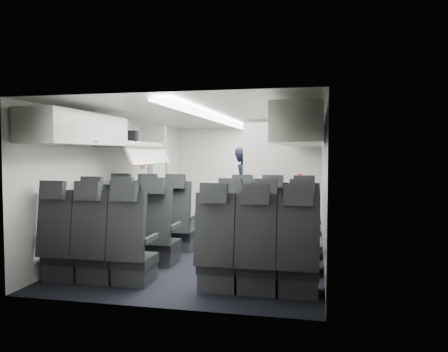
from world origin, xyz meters
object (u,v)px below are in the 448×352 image
at_px(seat_row_mid, 195,238).
at_px(seat_row_rear, 174,253).
at_px(seat_row_front, 211,227).
at_px(galley_unit, 288,180).
at_px(boarding_door, 159,182).
at_px(flight_attendant, 245,190).
at_px(carry_on_bag, 126,138).

height_order(seat_row_mid, seat_row_rear, same).
xyz_separation_m(seat_row_front, galley_unit, (0.95, 3.25, 0.55)).
bearing_deg(seat_row_front, seat_row_rear, -90.00).
bearing_deg(seat_row_rear, boarding_door, 112.87).
bearing_deg(seat_row_mid, flight_attendant, 85.82).
distance_m(seat_row_rear, boarding_door, 4.25).
height_order(boarding_door, carry_on_bag, carry_on_bag).
bearing_deg(galley_unit, seat_row_front, -106.28).
relative_size(galley_unit, flight_attendant, 1.14).
bearing_deg(seat_row_mid, seat_row_front, 90.00).
bearing_deg(seat_row_mid, boarding_door, 118.77).
xyz_separation_m(seat_row_rear, galley_unit, (0.95, 5.05, 0.55)).
relative_size(galley_unit, carry_on_bag, 5.17).
height_order(seat_row_front, seat_row_rear, same).
relative_size(seat_row_rear, boarding_door, 1.79).
xyz_separation_m(seat_row_mid, galley_unit, (0.95, 4.15, 0.55)).
bearing_deg(galley_unit, carry_on_bag, -125.93).
xyz_separation_m(galley_unit, carry_on_bag, (-2.36, -3.26, 0.85)).
bearing_deg(boarding_door, flight_attendant, -5.39).
height_order(seat_row_front, galley_unit, galley_unit).
bearing_deg(carry_on_bag, seat_row_mid, -45.74).
xyz_separation_m(boarding_door, carry_on_bag, (0.23, -2.09, 0.84)).
distance_m(seat_row_rear, galley_unit, 5.17).
distance_m(seat_row_front, carry_on_bag, 1.99).
height_order(galley_unit, carry_on_bag, carry_on_bag).
distance_m(galley_unit, flight_attendant, 1.54).
xyz_separation_m(seat_row_mid, seat_row_rear, (0.00, -0.90, 0.00)).
bearing_deg(carry_on_bag, seat_row_front, -13.16).
xyz_separation_m(seat_row_mid, carry_on_bag, (-1.41, 0.89, 1.40)).
relative_size(seat_row_front, seat_row_rear, 1.00).
bearing_deg(carry_on_bag, seat_row_rear, -65.20).
height_order(seat_row_front, flight_attendant, flight_attendant).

